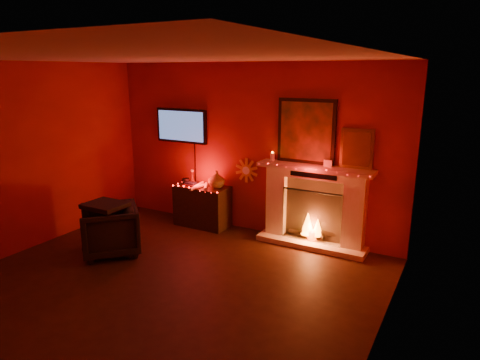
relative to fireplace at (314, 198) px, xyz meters
The scene contains 6 objects.
room 2.72m from the fireplace, 115.53° to the right, with size 5.00×5.00×5.00m.
fireplace is the anchor object (origin of this frame).
tv 2.61m from the fireplace, behind, with size 1.00×0.07×1.24m.
sunburst_clock 1.23m from the fireplace, behind, with size 0.40×0.03×0.40m.
console_table 1.94m from the fireplace, behind, with size 0.91×0.57×0.98m.
armchair 3.01m from the fireplace, 144.47° to the right, with size 0.76×0.78×0.71m, color black.
Camera 1 is at (3.12, -3.47, 2.57)m, focal length 32.00 mm.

